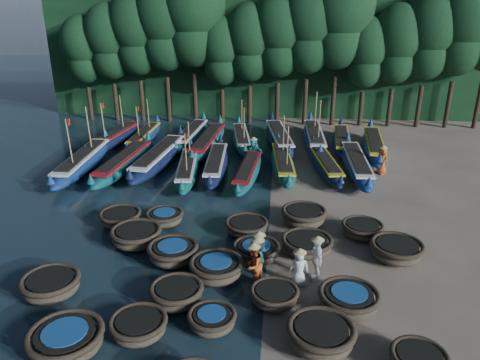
# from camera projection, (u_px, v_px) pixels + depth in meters

# --- Properties ---
(ground) EXTENTS (120.00, 120.00, 0.00)m
(ground) POSITION_uv_depth(u_px,v_px,m) (268.00, 241.00, 21.15)
(ground) COLOR gray
(ground) RESTS_ON ground
(foliage_wall) EXTENTS (40.00, 3.00, 10.00)m
(foliage_wall) POSITION_uv_depth(u_px,v_px,m) (278.00, 57.00, 40.90)
(foliage_wall) COLOR black
(foliage_wall) RESTS_ON ground
(coracle_5) EXTENTS (2.85, 2.85, 0.81)m
(coracle_5) POSITION_uv_depth(u_px,v_px,m) (66.00, 340.00, 14.53)
(coracle_5) COLOR brown
(coracle_5) RESTS_ON ground
(coracle_6) EXTENTS (1.97, 1.97, 0.69)m
(coracle_6) POSITION_uv_depth(u_px,v_px,m) (139.00, 326.00, 15.25)
(coracle_6) COLOR brown
(coracle_6) RESTS_ON ground
(coracle_7) EXTENTS (1.67, 1.67, 0.64)m
(coracle_7) POSITION_uv_depth(u_px,v_px,m) (212.00, 320.00, 15.57)
(coracle_7) COLOR brown
(coracle_7) RESTS_ON ground
(coracle_8) EXTENTS (2.72, 2.72, 0.84)m
(coracle_8) POSITION_uv_depth(u_px,v_px,m) (321.00, 335.00, 14.71)
(coracle_8) COLOR brown
(coracle_8) RESTS_ON ground
(coracle_10) EXTENTS (2.48, 2.48, 0.79)m
(coracle_10) POSITION_uv_depth(u_px,v_px,m) (51.00, 285.00, 17.26)
(coracle_10) COLOR brown
(coracle_10) RESTS_ON ground
(coracle_11) EXTENTS (1.98, 1.98, 0.77)m
(coracle_11) POSITION_uv_depth(u_px,v_px,m) (177.00, 294.00, 16.78)
(coracle_11) COLOR brown
(coracle_11) RESTS_ON ground
(coracle_12) EXTENTS (2.60, 2.60, 0.82)m
(coracle_12) POSITION_uv_depth(u_px,v_px,m) (216.00, 268.00, 18.25)
(coracle_12) COLOR brown
(coracle_12) RESTS_ON ground
(coracle_13) EXTENTS (2.19, 2.19, 0.64)m
(coracle_13) POSITION_uv_depth(u_px,v_px,m) (274.00, 295.00, 16.81)
(coracle_13) COLOR brown
(coracle_13) RESTS_ON ground
(coracle_14) EXTENTS (2.50, 2.50, 0.75)m
(coracle_14) POSITION_uv_depth(u_px,v_px,m) (349.00, 299.00, 16.50)
(coracle_14) COLOR brown
(coracle_14) RESTS_ON ground
(coracle_15) EXTENTS (2.46, 2.46, 0.83)m
(coracle_15) POSITION_uv_depth(u_px,v_px,m) (136.00, 236.00, 20.65)
(coracle_15) COLOR brown
(coracle_15) RESTS_ON ground
(coracle_16) EXTENTS (2.59, 2.59, 0.82)m
(coracle_16) POSITION_uv_depth(u_px,v_px,m) (173.00, 252.00, 19.35)
(coracle_16) COLOR brown
(coracle_16) RESTS_ON ground
(coracle_17) EXTENTS (2.10, 2.10, 0.67)m
(coracle_17) POSITION_uv_depth(u_px,v_px,m) (256.00, 251.00, 19.64)
(coracle_17) COLOR brown
(coracle_17) RESTS_ON ground
(coracle_18) EXTENTS (2.74, 2.74, 0.73)m
(coracle_18) POSITION_uv_depth(u_px,v_px,m) (307.00, 244.00, 20.06)
(coracle_18) COLOR brown
(coracle_18) RESTS_ON ground
(coracle_19) EXTENTS (2.40, 2.40, 0.79)m
(coracle_19) POSITION_uv_depth(u_px,v_px,m) (397.00, 250.00, 19.57)
(coracle_19) COLOR brown
(coracle_19) RESTS_ON ground
(coracle_20) EXTENTS (2.47, 2.47, 0.70)m
(coracle_20) POSITION_uv_depth(u_px,v_px,m) (120.00, 217.00, 22.45)
(coracle_20) COLOR brown
(coracle_20) RESTS_ON ground
(coracle_21) EXTENTS (2.06, 2.06, 0.68)m
(coracle_21) POSITION_uv_depth(u_px,v_px,m) (165.00, 217.00, 22.49)
(coracle_21) COLOR brown
(coracle_21) RESTS_ON ground
(coracle_22) EXTENTS (2.07, 2.07, 0.67)m
(coracle_22) POSITION_uv_depth(u_px,v_px,m) (247.00, 227.00, 21.63)
(coracle_22) COLOR brown
(coracle_22) RESTS_ON ground
(coracle_23) EXTENTS (2.20, 2.20, 0.84)m
(coracle_23) POSITION_uv_depth(u_px,v_px,m) (304.00, 216.00, 22.44)
(coracle_23) COLOR brown
(coracle_23) RESTS_ON ground
(coracle_24) EXTENTS (2.36, 2.36, 0.67)m
(coracle_24) POSITION_uv_depth(u_px,v_px,m) (362.00, 229.00, 21.42)
(coracle_24) COLOR brown
(coracle_24) RESTS_ON ground
(long_boat_0) EXTENTS (1.62, 8.97, 3.81)m
(long_boat_0) POSITION_uv_depth(u_px,v_px,m) (83.00, 162.00, 29.05)
(long_boat_0) COLOR navy
(long_boat_0) RESTS_ON ground
(long_boat_1) EXTENTS (2.46, 8.51, 1.51)m
(long_boat_1) POSITION_uv_depth(u_px,v_px,m) (124.00, 163.00, 28.97)
(long_boat_1) COLOR #0F5456
(long_boat_1) RESTS_ON ground
(long_boat_2) EXTENTS (2.66, 9.11, 1.61)m
(long_boat_2) POSITION_uv_depth(u_px,v_px,m) (159.00, 158.00, 29.74)
(long_boat_2) COLOR #0F1C37
(long_boat_2) RESTS_ON ground
(long_boat_3) EXTENTS (2.10, 7.43, 3.17)m
(long_boat_3) POSITION_uv_depth(u_px,v_px,m) (187.00, 169.00, 28.14)
(long_boat_3) COLOR #0F5456
(long_boat_3) RESTS_ON ground
(long_boat_4) EXTENTS (1.71, 7.84, 1.38)m
(long_boat_4) POSITION_uv_depth(u_px,v_px,m) (216.00, 164.00, 28.91)
(long_boat_4) COLOR #0F1C37
(long_boat_4) RESTS_ON ground
(long_boat_5) EXTENTS (1.91, 7.33, 1.29)m
(long_boat_5) POSITION_uv_depth(u_px,v_px,m) (248.00, 171.00, 27.85)
(long_boat_5) COLOR #0F5456
(long_boat_5) RESTS_ON ground
(long_boat_6) EXTENTS (2.03, 7.78, 3.32)m
(long_boat_6) POSITION_uv_depth(u_px,v_px,m) (283.00, 164.00, 29.00)
(long_boat_6) COLOR #0F5456
(long_boat_6) RESTS_ON ground
(long_boat_7) EXTENTS (2.42, 7.42, 1.32)m
(long_boat_7) POSITION_uv_depth(u_px,v_px,m) (325.00, 164.00, 28.91)
(long_boat_7) COLOR #0F1C37
(long_boat_7) RESTS_ON ground
(long_boat_8) EXTENTS (1.59, 8.52, 1.50)m
(long_boat_8) POSITION_uv_depth(u_px,v_px,m) (356.00, 164.00, 28.72)
(long_boat_8) COLOR navy
(long_boat_8) RESTS_ON ground
(long_boat_9) EXTENTS (2.68, 8.04, 3.46)m
(long_boat_9) POSITION_uv_depth(u_px,v_px,m) (115.00, 138.00, 33.86)
(long_boat_9) COLOR #0F1C37
(long_boat_9) RESTS_ON ground
(long_boat_10) EXTENTS (1.58, 7.25, 3.08)m
(long_boat_10) POSITION_uv_depth(u_px,v_px,m) (144.00, 137.00, 34.39)
(long_boat_10) COLOR navy
(long_boat_10) RESTS_ON ground
(long_boat_11) EXTENTS (2.10, 7.97, 1.41)m
(long_boat_11) POSITION_uv_depth(u_px,v_px,m) (191.00, 135.00, 34.55)
(long_boat_11) COLOR #0F5456
(long_boat_11) RESTS_ON ground
(long_boat_12) EXTENTS (2.27, 8.73, 1.54)m
(long_boat_12) POSITION_uv_depth(u_px,v_px,m) (208.00, 142.00, 32.85)
(long_boat_12) COLOR #0F5456
(long_boat_12) RESTS_ON ground
(long_boat_13) EXTENTS (2.31, 7.26, 3.12)m
(long_boat_13) POSITION_uv_depth(u_px,v_px,m) (242.00, 139.00, 33.94)
(long_boat_13) COLOR #0F5456
(long_boat_13) RESTS_ON ground
(long_boat_14) EXTENTS (2.84, 8.62, 1.53)m
(long_boat_14) POSITION_uv_depth(u_px,v_px,m) (279.00, 138.00, 33.75)
(long_boat_14) COLOR #0F1C37
(long_boat_14) RESTS_ON ground
(long_boat_15) EXTENTS (1.72, 8.64, 3.67)m
(long_boat_15) POSITION_uv_depth(u_px,v_px,m) (314.00, 138.00, 33.86)
(long_boat_15) COLOR navy
(long_boat_15) RESTS_ON ground
(long_boat_16) EXTENTS (1.95, 7.62, 1.34)m
(long_boat_16) POSITION_uv_depth(u_px,v_px,m) (342.00, 141.00, 33.33)
(long_boat_16) COLOR #0F1C37
(long_boat_16) RESTS_ON ground
(long_boat_17) EXTENTS (2.29, 8.45, 1.49)m
(long_boat_17) POSITION_uv_depth(u_px,v_px,m) (374.00, 146.00, 32.13)
(long_boat_17) COLOR navy
(long_boat_17) RESTS_ON ground
(fisherman_0) EXTENTS (0.78, 0.55, 1.70)m
(fisherman_0) POSITION_uv_depth(u_px,v_px,m) (299.00, 266.00, 17.74)
(fisherman_0) COLOR silver
(fisherman_0) RESTS_ON ground
(fisherman_1) EXTENTS (0.74, 0.73, 1.92)m
(fisherman_1) POSITION_uv_depth(u_px,v_px,m) (259.00, 250.00, 18.56)
(fisherman_1) COLOR #1B7369
(fisherman_1) RESTS_ON ground
(fisherman_2) EXTENTS (0.95, 1.05, 1.95)m
(fisherman_2) POSITION_uv_depth(u_px,v_px,m) (254.00, 264.00, 17.70)
(fisherman_2) COLOR #BD4B19
(fisherman_2) RESTS_ON ground
(fisherman_3) EXTENTS (0.59, 1.03, 1.79)m
(fisherman_3) POSITION_uv_depth(u_px,v_px,m) (258.00, 255.00, 18.43)
(fisherman_3) COLOR black
(fisherman_3) RESTS_ON ground
(fisherman_4) EXTENTS (0.61, 1.12, 2.01)m
(fisherman_4) POSITION_uv_depth(u_px,v_px,m) (316.00, 258.00, 18.06)
(fisherman_4) COLOR silver
(fisherman_4) RESTS_ON ground
(fisherman_5) EXTENTS (1.56, 1.15, 1.83)m
(fisherman_5) POSITION_uv_depth(u_px,v_px,m) (253.00, 150.00, 30.45)
(fisherman_5) COLOR #1B7369
(fisherman_5) RESTS_ON ground
(fisherman_6) EXTENTS (0.97, 1.00, 1.93)m
(fisherman_6) POSITION_uv_depth(u_px,v_px,m) (382.00, 160.00, 28.52)
(fisherman_6) COLOR #BD4B19
(fisherman_6) RESTS_ON ground
(tree_0) EXTENTS (3.68, 3.68, 8.68)m
(tree_0) POSITION_uv_depth(u_px,v_px,m) (83.00, 49.00, 38.59)
(tree_0) COLOR black
(tree_0) RESTS_ON ground
(tree_1) EXTENTS (4.09, 4.09, 9.65)m
(tree_1) POSITION_uv_depth(u_px,v_px,m) (110.00, 41.00, 38.15)
(tree_1) COLOR black
(tree_1) RESTS_ON ground
(tree_2) EXTENTS (4.51, 4.51, 10.63)m
(tree_2) POSITION_uv_depth(u_px,v_px,m) (136.00, 32.00, 37.71)
(tree_2) COLOR black
(tree_2) RESTS_ON ground
(tree_3) EXTENTS (4.92, 4.92, 11.60)m
(tree_3) POSITION_uv_depth(u_px,v_px,m) (164.00, 24.00, 37.27)
(tree_3) COLOR black
(tree_3) RESTS_ON ground
(tree_4) EXTENTS (5.34, 5.34, 12.58)m
(tree_4) POSITION_uv_depth(u_px,v_px,m) (192.00, 15.00, 36.83)
(tree_4) COLOR black
(tree_4) RESTS_ON ground
(tree_5) EXTENTS (3.68, 3.68, 8.68)m
(tree_5) POSITION_uv_depth(u_px,v_px,m) (222.00, 50.00, 37.67)
(tree_5) COLOR black
(tree_5) RESTS_ON ground
(tree_6) EXTENTS (4.09, 4.09, 9.65)m
(tree_6) POSITION_uv_depth(u_px,v_px,m) (250.00, 42.00, 37.23)
(tree_6) COLOR black
(tree_6) RESTS_ON ground
(tree_7) EXTENTS (4.51, 4.51, 10.63)m
(tree_7) POSITION_uv_depth(u_px,v_px,m) (279.00, 33.00, 36.79)
(tree_7) COLOR black
(tree_7) RESTS_ON ground
(tree_8) EXTENTS (4.92, 4.92, 11.60)m
(tree_8) POSITION_uv_depth(u_px,v_px,m) (309.00, 24.00, 36.35)
(tree_8) COLOR black
(tree_8) RESTS_ON ground
(tree_9) EXTENTS (5.34, 5.34, 12.58)m
(tree_9) POSITION_uv_depth(u_px,v_px,m) (340.00, 15.00, 35.91)
(tree_9) COLOR black
(tree_9) RESTS_ON ground
(tree_10) EXTENTS (3.68, 3.68, 8.68)m
(tree_10) POSITION_uv_depth(u_px,v_px,m) (367.00, 52.00, 36.75)
(tree_10) COLOR black
(tree_10) RESTS_ON ground
(tree_11) EXTENTS (4.09, 4.09, 9.65)m
(tree_11) POSITION_uv_depth(u_px,v_px,m) (398.00, 43.00, 36.31)
(tree_11) COLOR black
(tree_11) RESTS_ON ground
(tree_12) EXTENTS (4.51, 4.51, 10.63)m
(tree_12) POSITION_uv_depth(u_px,v_px,m) (429.00, 34.00, 35.87)
(tree_12) COLOR black
(tree_12) RESTS_ON ground
(tree_13) EXTENTS (4.92, 4.92, 11.60)m
(tree_13) POSITION_uv_depth(u_px,v_px,m) (462.00, 25.00, 35.43)
(tree_13) COLOR black
(tree_13) RESTS_ON ground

